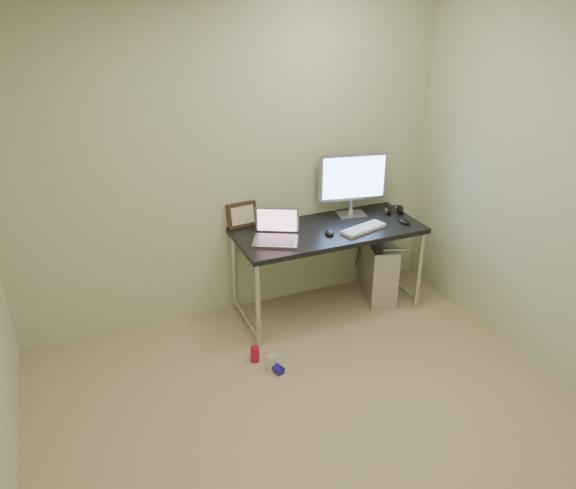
% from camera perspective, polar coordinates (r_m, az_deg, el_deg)
% --- Properties ---
extents(floor, '(3.50, 3.50, 0.00)m').
position_cam_1_polar(floor, '(3.63, 4.31, -19.57)').
color(floor, tan).
rests_on(floor, ground).
extents(wall_back, '(3.50, 0.02, 2.50)m').
position_cam_1_polar(wall_back, '(4.40, -5.56, 7.85)').
color(wall_back, beige).
rests_on(wall_back, ground).
extents(desk, '(1.52, 0.66, 0.75)m').
position_cam_1_polar(desk, '(4.56, 4.09, 0.69)').
color(desk, black).
rests_on(desk, ground).
extents(tower_computer, '(0.36, 0.55, 0.56)m').
position_cam_1_polar(tower_computer, '(4.99, 9.19, -2.48)').
color(tower_computer, silver).
rests_on(tower_computer, ground).
extents(cable_a, '(0.01, 0.16, 0.69)m').
position_cam_1_polar(cable_a, '(5.10, 7.30, 0.01)').
color(cable_a, black).
rests_on(cable_a, ground).
extents(cable_b, '(0.02, 0.11, 0.71)m').
position_cam_1_polar(cable_b, '(5.14, 8.27, -0.11)').
color(cable_b, black).
rests_on(cable_b, ground).
extents(can_red, '(0.09, 0.09, 0.12)m').
position_cam_1_polar(can_red, '(4.22, -3.38, -11.06)').
color(can_red, '#C4133B').
rests_on(can_red, ground).
extents(can_white, '(0.08, 0.08, 0.12)m').
position_cam_1_polar(can_white, '(4.13, -1.60, -11.88)').
color(can_white, silver).
rests_on(can_white, ground).
extents(can_blue, '(0.10, 0.13, 0.07)m').
position_cam_1_polar(can_blue, '(4.13, -1.20, -12.39)').
color(can_blue, '#21189E').
rests_on(can_blue, ground).
extents(laptop, '(0.43, 0.40, 0.23)m').
position_cam_1_polar(laptop, '(4.30, -1.20, 1.19)').
color(laptop, '#B5B6BC').
rests_on(laptop, desk).
extents(monitor, '(0.57, 0.21, 0.54)m').
position_cam_1_polar(monitor, '(4.69, 6.59, 6.54)').
color(monitor, '#B5B6BC').
rests_on(monitor, desk).
extents(keyboard, '(0.41, 0.23, 0.02)m').
position_cam_1_polar(keyboard, '(4.52, 7.68, 1.61)').
color(keyboard, silver).
rests_on(keyboard, desk).
extents(mouse_right, '(0.08, 0.13, 0.04)m').
position_cam_1_polar(mouse_right, '(4.72, 11.74, 2.44)').
color(mouse_right, black).
rests_on(mouse_right, desk).
extents(mouse_left, '(0.10, 0.13, 0.04)m').
position_cam_1_polar(mouse_left, '(4.41, 4.23, 1.28)').
color(mouse_left, black).
rests_on(mouse_left, desk).
extents(headphones, '(0.17, 0.10, 0.10)m').
position_cam_1_polar(headphones, '(4.88, 10.72, 3.39)').
color(headphones, black).
rests_on(headphones, desk).
extents(picture_frame, '(0.26, 0.10, 0.21)m').
position_cam_1_polar(picture_frame, '(4.53, -4.67, 3.04)').
color(picture_frame, black).
rests_on(picture_frame, desk).
extents(webcam, '(0.04, 0.04, 0.11)m').
position_cam_1_polar(webcam, '(4.55, -1.49, 2.99)').
color(webcam, silver).
rests_on(webcam, desk).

